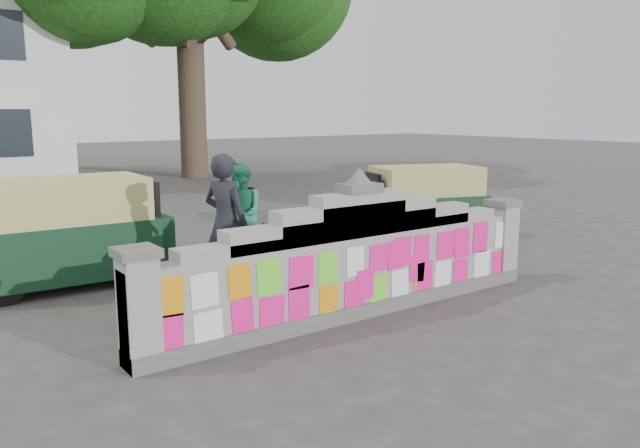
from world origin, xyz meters
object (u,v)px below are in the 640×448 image
at_px(cyclist_rider, 226,239).
at_px(rickshaw_left, 71,230).
at_px(cyclist_bike, 227,266).
at_px(pedestrian, 241,214).
at_px(rickshaw_right, 423,201).

xyz_separation_m(cyclist_rider, rickshaw_left, (-1.47, 2.41, -0.07)).
relative_size(cyclist_bike, pedestrian, 1.17).
height_order(pedestrian, rickshaw_right, pedestrian).
distance_m(cyclist_bike, cyclist_rider, 0.39).
bearing_deg(cyclist_rider, rickshaw_right, -95.80).
height_order(cyclist_bike, cyclist_rider, cyclist_rider).
bearing_deg(cyclist_rider, rickshaw_left, 8.21).
xyz_separation_m(cyclist_bike, cyclist_rider, (0.00, -0.00, 0.39)).
relative_size(cyclist_bike, rickshaw_right, 0.74).
xyz_separation_m(cyclist_bike, rickshaw_left, (-1.47, 2.41, 0.32)).
height_order(cyclist_rider, pedestrian, cyclist_rider).
xyz_separation_m(pedestrian, rickshaw_left, (-2.84, 0.37, -0.03)).
height_order(rickshaw_left, rickshaw_right, rickshaw_left).
bearing_deg(rickshaw_right, cyclist_rider, 36.03).
distance_m(pedestrian, rickshaw_right, 4.37).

